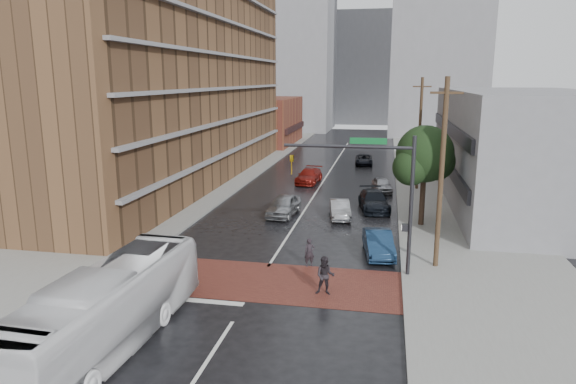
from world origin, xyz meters
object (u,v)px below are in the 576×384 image
at_px(pedestrian_b, 325,276).
at_px(car_parked_far, 382,185).
at_px(car_parked_near, 378,243).
at_px(car_travel_c, 309,176).
at_px(car_parked_mid, 374,201).
at_px(car_travel_a, 284,205).
at_px(car_travel_b, 340,209).
at_px(pedestrian_a, 310,253).
at_px(transit_bus, 107,310).
at_px(suv_travel, 364,160).

xyz_separation_m(pedestrian_b, car_parked_far, (2.28, 23.13, -0.29)).
distance_m(pedestrian_b, car_parked_near, 6.45).
relative_size(car_travel_c, car_parked_mid, 0.94).
bearing_deg(car_parked_near, car_travel_a, 125.00).
xyz_separation_m(car_parked_near, car_parked_mid, (-0.56, 10.47, 0.03)).
relative_size(pedestrian_b, car_travel_c, 0.39).
height_order(car_parked_mid, car_parked_far, car_parked_mid).
bearing_deg(car_travel_b, pedestrian_a, -103.56).
distance_m(car_travel_b, car_parked_far, 9.93).
bearing_deg(car_travel_c, pedestrian_a, -76.37).
relative_size(transit_bus, pedestrian_a, 7.07).
bearing_deg(pedestrian_b, car_parked_mid, 82.39).
xyz_separation_m(pedestrian_a, car_travel_b, (0.68, 10.13, -0.13)).
xyz_separation_m(transit_bus, car_travel_b, (6.77, 20.01, -0.89)).
distance_m(pedestrian_a, car_parked_mid, 13.35).
bearing_deg(pedestrian_b, car_travel_c, 98.84).
bearing_deg(car_parked_mid, pedestrian_b, -105.60).
relative_size(car_travel_b, car_parked_near, 0.93).
relative_size(transit_bus, car_travel_a, 2.46).
relative_size(pedestrian_b, car_parked_near, 0.43).
bearing_deg(suv_travel, pedestrian_b, -93.08).
xyz_separation_m(car_travel_c, suv_travel, (4.69, 11.90, -0.10)).
height_order(car_travel_a, car_parked_mid, car_travel_a).
distance_m(pedestrian_a, car_parked_far, 19.96).
distance_m(car_travel_a, car_parked_mid, 7.11).
bearing_deg(pedestrian_b, pedestrian_a, 108.43).
distance_m(pedestrian_a, car_travel_b, 10.15).
relative_size(pedestrian_a, car_parked_near, 0.37).
bearing_deg(suv_travel, transit_bus, -102.54).
bearing_deg(transit_bus, pedestrian_b, 43.07).
height_order(pedestrian_a, car_travel_b, pedestrian_a).
xyz_separation_m(car_travel_b, car_parked_far, (2.85, 9.51, -0.01)).
bearing_deg(suv_travel, car_parked_near, -88.87).
xyz_separation_m(car_travel_a, car_parked_far, (6.97, 9.58, -0.13)).
relative_size(car_travel_a, suv_travel, 1.06).
distance_m(car_travel_c, suv_travel, 12.79).
bearing_deg(pedestrian_a, car_travel_a, 85.20).
bearing_deg(car_parked_mid, transit_bus, -121.21).
xyz_separation_m(suv_travel, car_parked_far, (2.28, -14.59, 0.04)).
relative_size(car_travel_c, car_parked_near, 1.12).
height_order(car_travel_a, car_parked_near, car_travel_a).
xyz_separation_m(transit_bus, car_parked_far, (9.62, 29.52, -0.91)).
relative_size(pedestrian_b, car_travel_b, 0.47).
xyz_separation_m(car_travel_c, car_parked_near, (7.03, -19.80, 0.01)).
xyz_separation_m(pedestrian_b, suv_travel, (-0.01, 37.71, -0.33)).
bearing_deg(pedestrian_b, suv_travel, 88.53).
bearing_deg(car_travel_b, car_parked_mid, 41.02).
xyz_separation_m(transit_bus, pedestrian_b, (7.35, 6.39, -0.62)).
bearing_deg(pedestrian_b, car_parked_far, 82.90).
distance_m(car_travel_c, car_parked_far, 7.48).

